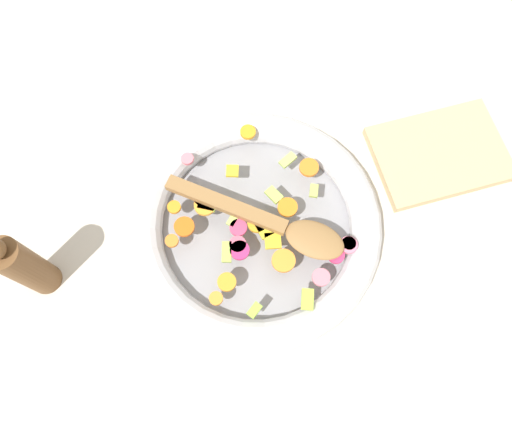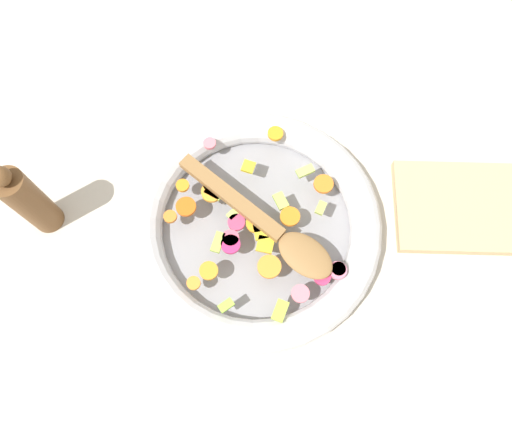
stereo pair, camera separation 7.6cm
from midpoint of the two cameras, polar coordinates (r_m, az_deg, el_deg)
The scene contains 6 objects.
ground_plane at distance 0.80m, azimuth 2.67°, elevation -1.57°, with size 4.00×4.00×0.00m, color beige.
skillet at distance 0.78m, azimuth 2.74°, elevation -1.07°, with size 0.39×0.39×0.05m.
chopped_vegetables at distance 0.75m, azimuth 2.67°, elevation -1.19°, with size 0.28×0.32×0.01m.
wooden_spoon at distance 0.74m, azimuth 4.59°, elevation -1.40°, with size 0.25×0.21×0.01m.
pepper_mill at distance 0.79m, azimuth -22.17°, elevation 1.63°, with size 0.05×0.05×0.18m.
cutting_board at distance 0.89m, azimuth 24.77°, elevation 0.93°, with size 0.22×0.15×0.02m.
Camera 2 is at (0.01, -0.25, 0.76)m, focal length 35.00 mm.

